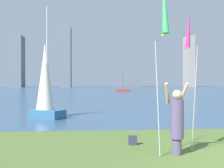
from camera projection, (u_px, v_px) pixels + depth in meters
The scene contains 11 objects.
ground at pixel (109, 91), 56.34m from camera, with size 120.00×138.00×0.12m.
person at pixel (177, 119), 6.74m from camera, with size 0.69×0.51×1.88m.
kite_flag_left at pixel (164, 8), 6.16m from camera, with size 0.16×1.07×4.48m.
kite_flag_right at pixel (189, 35), 7.24m from camera, with size 0.16×0.79×3.84m.
bag at pixel (133, 140), 7.79m from camera, with size 0.25×0.13×0.28m.
sailboat_2 at pixel (123, 90), 52.35m from camera, with size 2.93×1.11×4.20m.
sailboat_6 at pixel (46, 83), 13.65m from camera, with size 2.03×1.79×5.85m.
skyline_tower_0 at pixel (18, 62), 100.77m from camera, with size 4.25×6.39×19.90m.
skyline_tower_1 at pixel (66, 57), 103.77m from camera, with size 3.85×6.55×23.81m.
skyline_tower_2 at pixel (134, 68), 106.27m from camera, with size 6.22×4.95×15.20m.
skyline_tower_3 at pixel (189, 62), 111.27m from camera, with size 3.10×6.20×21.52m.
Camera 1 is at (-4.04, -5.23, 1.88)m, focal length 41.62 mm.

